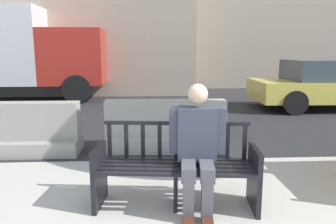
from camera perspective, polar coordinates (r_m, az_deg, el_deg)
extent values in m
cube|color=#28282B|center=(10.91, -2.38, 1.96)|extent=(120.00, 12.00, 0.01)
cube|color=black|center=(3.63, -11.89, -10.80)|extent=(0.10, 0.52, 0.66)
cube|color=black|center=(3.60, 14.79, -11.12)|extent=(0.10, 0.52, 0.66)
cube|color=black|center=(3.57, 1.38, -12.84)|extent=(0.07, 0.33, 0.45)
cube|color=black|center=(3.27, 1.30, -10.84)|extent=(1.60, 0.23, 0.02)
cube|color=black|center=(3.38, 1.35, -10.13)|extent=(1.60, 0.23, 0.02)
cube|color=black|center=(3.48, 1.39, -9.46)|extent=(1.60, 0.23, 0.02)
cube|color=black|center=(3.59, 1.44, -8.83)|extent=(1.60, 0.23, 0.02)
cube|color=black|center=(3.70, 1.47, -8.24)|extent=(1.60, 0.23, 0.02)
cube|color=black|center=(3.60, 1.51, -1.96)|extent=(1.60, 0.20, 0.04)
cube|color=black|center=(3.74, -10.12, -4.96)|extent=(0.05, 0.03, 0.38)
cube|color=black|center=(3.70, -7.28, -5.03)|extent=(0.05, 0.03, 0.38)
cube|color=black|center=(3.68, -4.39, -5.10)|extent=(0.05, 0.03, 0.38)
cube|color=black|center=(3.66, -1.46, -5.15)|extent=(0.05, 0.03, 0.38)
cube|color=black|center=(3.65, 1.49, -5.18)|extent=(0.05, 0.03, 0.38)
cube|color=black|center=(3.65, 4.45, -5.21)|extent=(0.05, 0.03, 0.38)
cube|color=black|center=(3.66, 7.39, -5.22)|extent=(0.05, 0.03, 0.38)
cube|color=black|center=(3.68, 10.31, -5.21)|extent=(0.05, 0.03, 0.38)
cube|color=black|center=(3.71, 13.20, -5.19)|extent=(0.05, 0.03, 0.38)
cube|color=black|center=(3.51, -12.17, -6.13)|extent=(0.10, 0.46, 0.03)
cube|color=black|center=(3.48, 15.10, -6.42)|extent=(0.10, 0.46, 0.03)
cube|color=#383D4C|center=(3.45, 5.08, -3.74)|extent=(0.42, 0.28, 0.56)
sphere|color=beige|center=(3.35, 5.21, 3.15)|extent=(0.21, 0.21, 0.21)
cube|color=#4C4C51|center=(3.33, 3.58, -9.84)|extent=(0.18, 0.45, 0.14)
cube|color=#4C4C51|center=(3.34, 6.71, -9.85)|extent=(0.18, 0.45, 0.14)
cube|color=#4C4C51|center=(3.27, 3.57, -15.07)|extent=(0.12, 0.12, 0.45)
cube|color=#4C4C51|center=(3.28, 6.83, -15.06)|extent=(0.12, 0.12, 0.45)
cube|color=#4C2319|center=(3.29, 3.55, -18.58)|extent=(0.14, 0.27, 0.08)
cube|color=#4C2319|center=(3.30, 6.86, -18.56)|extent=(0.14, 0.27, 0.08)
cube|color=#383D4C|center=(3.41, 0.99, -3.18)|extent=(0.10, 0.13, 0.48)
cube|color=#383D4C|center=(3.43, 9.21, -3.23)|extent=(0.10, 0.13, 0.48)
cube|color=#ADA89E|center=(5.57, -0.41, -5.27)|extent=(2.02, 0.74, 0.24)
cube|color=#ADA89E|center=(5.47, -0.41, -1.03)|extent=(2.01, 0.36, 0.60)
cube|color=#9E998E|center=(5.86, -24.70, -5.45)|extent=(2.00, 0.69, 0.24)
cube|color=#9E998E|center=(5.77, -25.02, -1.43)|extent=(2.00, 0.31, 0.60)
cube|color=#DBC64C|center=(10.41, 25.90, 3.45)|extent=(4.17, 1.97, 0.56)
cube|color=#38424C|center=(10.29, 25.34, 6.59)|extent=(1.92, 1.69, 0.57)
cylinder|color=black|center=(10.73, 17.53, 3.03)|extent=(0.64, 0.23, 0.64)
cylinder|color=black|center=(9.09, 21.23, 1.51)|extent=(0.64, 0.23, 0.64)
cube|color=#B2281E|center=(11.73, -15.84, 9.26)|extent=(2.04, 2.24, 1.80)
cylinder|color=black|center=(12.75, -13.83, 4.93)|extent=(0.91, 0.30, 0.90)
cylinder|color=black|center=(10.76, -15.59, 3.84)|extent=(0.91, 0.30, 0.90)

